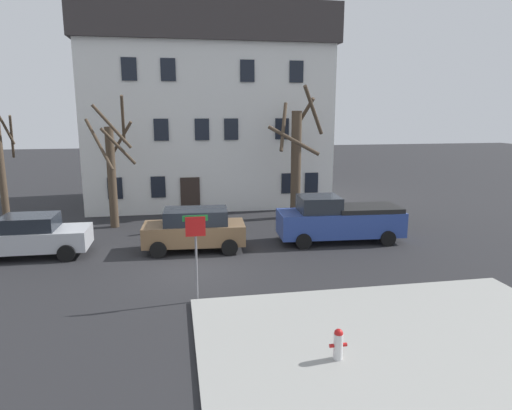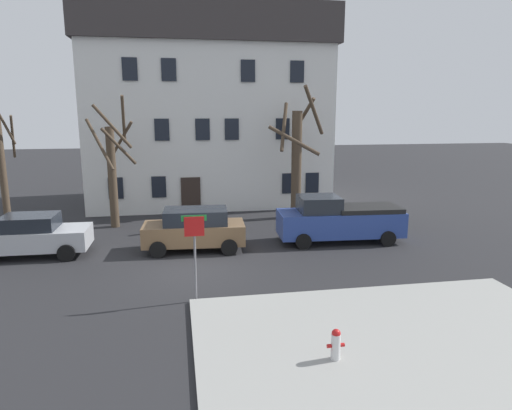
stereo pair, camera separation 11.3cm
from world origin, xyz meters
The scene contains 11 objects.
ground_plane centered at (0.00, 0.00, 0.00)m, with size 120.00×120.00×0.00m, color #262628.
sidewalk_slab centered at (4.95, -6.82, 0.06)m, with size 10.41×7.68×0.12m, color #999993.
building_main centered at (1.60, 13.70, 5.99)m, with size 14.93×8.44×11.81m.
tree_bare_near centered at (-8.92, 7.70, 3.01)m, with size 2.09×2.07×5.79m.
tree_bare_mid centered at (-3.63, 7.15, 3.03)m, with size 2.37×2.42×6.57m.
tree_bare_far centered at (5.95, 7.66, 3.34)m, with size 3.29×2.84×7.11m.
car_silver_sedan centered at (-6.42, 2.85, 0.85)m, with size 4.54×2.13×1.70m.
car_brown_wagon centered at (0.14, 2.50, 0.93)m, with size 4.32×2.19×1.79m.
pickup_truck_blue centered at (6.61, 2.68, 1.02)m, with size 5.65×2.37×2.11m.
fire_hydrant centered at (2.99, -7.04, 0.51)m, with size 0.42×0.22×0.75m.
street_sign_pole centered at (-0.05, -2.89, 1.93)m, with size 0.76×0.07×2.75m.
Camera 1 is at (-0.62, -16.22, 5.80)m, focal length 31.90 mm.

